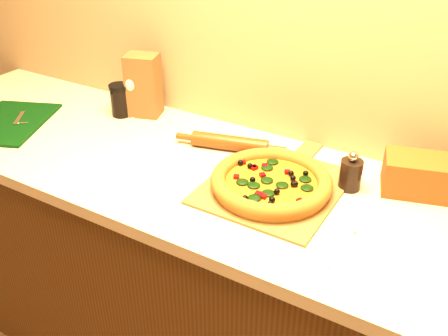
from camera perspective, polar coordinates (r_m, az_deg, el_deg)
cabinet at (r=1.76m, az=3.47°, el=-15.07°), size 2.80×0.65×0.86m
countertop at (r=1.47m, az=4.02°, el=-2.74°), size 2.84×0.68×0.04m
pizza_peel at (r=1.46m, az=5.99°, el=-1.82°), size 0.37×0.55×0.01m
pizza at (r=1.42m, az=5.41°, el=-1.61°), size 0.35×0.35×0.05m
cutting_board at (r=1.98m, az=-23.43°, el=4.81°), size 0.37×0.42×0.03m
bottle_cap at (r=1.86m, az=-22.74°, el=3.34°), size 0.04×0.04×0.01m
pepper_grinder at (r=1.46m, az=14.28°, el=-0.62°), size 0.06×0.06×0.12m
rolling_pin at (r=1.63m, az=0.66°, el=2.90°), size 0.36×0.11×0.05m
wine_glass at (r=1.87m, az=-10.36°, el=9.48°), size 0.07×0.07×0.18m
paper_bag at (r=1.87m, az=-9.16°, el=9.31°), size 0.14×0.12×0.23m
dark_jar at (r=1.90m, az=-11.76°, el=7.62°), size 0.08×0.08×0.12m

